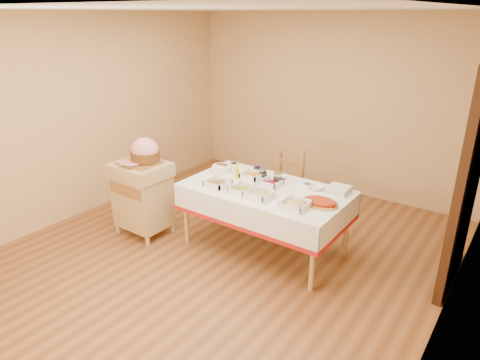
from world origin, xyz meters
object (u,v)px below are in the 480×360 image
at_px(butcher_cart, 143,194).
at_px(dining_chair, 283,186).
at_px(preserve_jar_left, 263,174).
at_px(bread_basket, 222,168).
at_px(mustard_bottle, 236,172).
at_px(plate_stack, 339,190).
at_px(preserve_jar_right, 278,179).
at_px(brass_platter, 320,203).
at_px(ham_on_board, 144,153).
at_px(dining_table, 265,201).

bearing_deg(butcher_cart, dining_chair, 44.07).
relative_size(preserve_jar_left, bread_basket, 0.54).
height_order(butcher_cart, mustard_bottle, mustard_bottle).
bearing_deg(mustard_bottle, butcher_cart, -148.68).
distance_m(preserve_jar_left, plate_stack, 0.90).
bearing_deg(mustard_bottle, bread_basket, 167.31).
height_order(preserve_jar_left, preserve_jar_right, preserve_jar_right).
xyz_separation_m(preserve_jar_right, bread_basket, (-0.77, -0.04, -0.02)).
distance_m(mustard_bottle, brass_platter, 1.14).
bearing_deg(plate_stack, mustard_bottle, -166.03).
distance_m(ham_on_board, preserve_jar_right, 1.60).
bearing_deg(mustard_bottle, brass_platter, -5.87).
relative_size(mustard_bottle, brass_platter, 0.47).
distance_m(butcher_cart, preserve_jar_right, 1.67).
bearing_deg(preserve_jar_left, dining_table, -52.26).
xyz_separation_m(preserve_jar_left, mustard_bottle, (-0.27, -0.16, 0.02)).
height_order(dining_chair, mustard_bottle, dining_chair).
relative_size(butcher_cart, ham_on_board, 1.90).
relative_size(preserve_jar_left, mustard_bottle, 0.72).
bearing_deg(dining_table, preserve_jar_left, 127.74).
bearing_deg(bread_basket, preserve_jar_right, 3.04).
distance_m(butcher_cart, bread_basket, 1.01).
height_order(dining_table, butcher_cart, butcher_cart).
distance_m(dining_table, butcher_cart, 1.52).
height_order(butcher_cart, ham_on_board, ham_on_board).
xyz_separation_m(butcher_cart, preserve_jar_left, (1.25, 0.75, 0.30)).
bearing_deg(preserve_jar_right, mustard_bottle, -168.69).
height_order(butcher_cart, brass_platter, butcher_cart).
xyz_separation_m(dining_chair, plate_stack, (0.88, -0.33, 0.28)).
bearing_deg(preserve_jar_left, ham_on_board, -149.16).
xyz_separation_m(preserve_jar_left, plate_stack, (0.89, 0.13, -0.02)).
xyz_separation_m(butcher_cart, preserve_jar_right, (1.48, 0.70, 0.31)).
bearing_deg(plate_stack, butcher_cart, -157.51).
bearing_deg(bread_basket, ham_on_board, -137.12).
bearing_deg(butcher_cart, brass_platter, 12.82).
distance_m(dining_chair, brass_platter, 1.16).
bearing_deg(brass_platter, butcher_cart, -167.18).
distance_m(butcher_cart, plate_stack, 2.33).
relative_size(butcher_cart, preserve_jar_left, 7.24).
height_order(ham_on_board, preserve_jar_left, ham_on_board).
relative_size(butcher_cart, bread_basket, 3.94).
xyz_separation_m(ham_on_board, brass_platter, (2.06, 0.44, -0.26)).
height_order(mustard_bottle, plate_stack, mustard_bottle).
bearing_deg(ham_on_board, brass_platter, 12.11).
bearing_deg(butcher_cart, mustard_bottle, 31.32).
height_order(dining_chair, plate_stack, dining_chair).
bearing_deg(preserve_jar_left, butcher_cart, -148.86).
relative_size(ham_on_board, bread_basket, 2.07).
distance_m(preserve_jar_left, mustard_bottle, 0.31).
height_order(dining_chair, preserve_jar_left, dining_chair).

